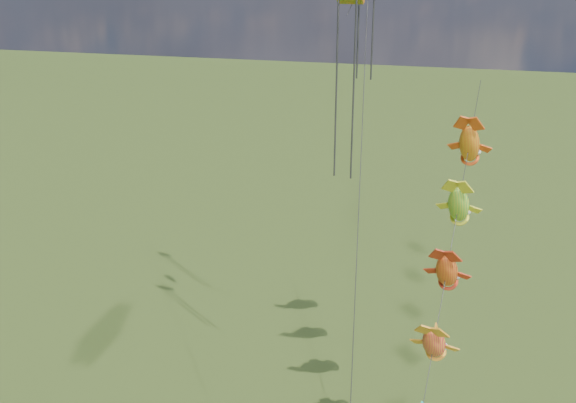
% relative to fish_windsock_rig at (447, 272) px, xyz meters
% --- Properties ---
extents(fish_windsock_rig, '(1.68, 15.94, 16.37)m').
position_rel_fish_windsock_rig_xyz_m(fish_windsock_rig, '(0.00, 0.00, 0.00)').
color(fish_windsock_rig, brown).
rests_on(fish_windsock_rig, ground).
extents(parafoil_rig, '(4.14, 17.19, 27.85)m').
position_rel_fish_windsock_rig_xyz_m(parafoil_rig, '(-4.45, 1.17, 10.70)').
color(parafoil_rig, brown).
rests_on(parafoil_rig, ground).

